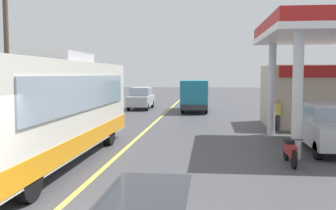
{
  "coord_description": "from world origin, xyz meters",
  "views": [
    {
      "loc": [
        3.22,
        -6.43,
        2.92
      ],
      "look_at": [
        1.5,
        10.0,
        1.6
      ],
      "focal_mm": 41.38,
      "sensor_mm": 36.0,
      "label": 1
    }
  ],
  "objects_px": {
    "car_at_pump": "(327,124)",
    "pedestrian_near_pump": "(277,113)",
    "minibus_opposing_lane": "(195,93)",
    "motorcycle_parked_forecourt": "(290,151)",
    "coach_bus_main": "(50,111)",
    "car_trailing_behind_bus": "(141,97)"
  },
  "relations": [
    {
      "from": "car_at_pump",
      "to": "pedestrian_near_pump",
      "type": "relative_size",
      "value": 2.53
    },
    {
      "from": "car_at_pump",
      "to": "minibus_opposing_lane",
      "type": "distance_m",
      "value": 16.4
    },
    {
      "from": "pedestrian_near_pump",
      "to": "motorcycle_parked_forecourt",
      "type": "bearing_deg",
      "value": -96.43
    },
    {
      "from": "coach_bus_main",
      "to": "minibus_opposing_lane",
      "type": "distance_m",
      "value": 18.89
    },
    {
      "from": "car_at_pump",
      "to": "minibus_opposing_lane",
      "type": "height_order",
      "value": "minibus_opposing_lane"
    },
    {
      "from": "motorcycle_parked_forecourt",
      "to": "pedestrian_near_pump",
      "type": "distance_m",
      "value": 7.59
    },
    {
      "from": "motorcycle_parked_forecourt",
      "to": "car_trailing_behind_bus",
      "type": "height_order",
      "value": "car_trailing_behind_bus"
    },
    {
      "from": "coach_bus_main",
      "to": "minibus_opposing_lane",
      "type": "bearing_deg",
      "value": 77.33
    },
    {
      "from": "minibus_opposing_lane",
      "to": "car_trailing_behind_bus",
      "type": "xyz_separation_m",
      "value": [
        -4.59,
        1.35,
        -0.46
      ]
    },
    {
      "from": "car_trailing_behind_bus",
      "to": "pedestrian_near_pump",
      "type": "bearing_deg",
      "value": -52.03
    },
    {
      "from": "car_at_pump",
      "to": "motorcycle_parked_forecourt",
      "type": "relative_size",
      "value": 2.33
    },
    {
      "from": "minibus_opposing_lane",
      "to": "car_trailing_behind_bus",
      "type": "distance_m",
      "value": 4.8
    },
    {
      "from": "coach_bus_main",
      "to": "pedestrian_near_pump",
      "type": "bearing_deg",
      "value": 43.05
    },
    {
      "from": "motorcycle_parked_forecourt",
      "to": "pedestrian_near_pump",
      "type": "height_order",
      "value": "pedestrian_near_pump"
    },
    {
      "from": "car_at_pump",
      "to": "motorcycle_parked_forecourt",
      "type": "bearing_deg",
      "value": -127.46
    },
    {
      "from": "minibus_opposing_lane",
      "to": "car_at_pump",
      "type": "bearing_deg",
      "value": -70.3
    },
    {
      "from": "coach_bus_main",
      "to": "car_at_pump",
      "type": "height_order",
      "value": "coach_bus_main"
    },
    {
      "from": "car_trailing_behind_bus",
      "to": "minibus_opposing_lane",
      "type": "bearing_deg",
      "value": -16.44
    },
    {
      "from": "coach_bus_main",
      "to": "car_at_pump",
      "type": "relative_size",
      "value": 2.63
    },
    {
      "from": "coach_bus_main",
      "to": "motorcycle_parked_forecourt",
      "type": "xyz_separation_m",
      "value": [
        7.82,
        0.58,
        -1.28
      ]
    },
    {
      "from": "motorcycle_parked_forecourt",
      "to": "pedestrian_near_pump",
      "type": "relative_size",
      "value": 1.08
    },
    {
      "from": "coach_bus_main",
      "to": "car_at_pump",
      "type": "bearing_deg",
      "value": 17.17
    }
  ]
}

